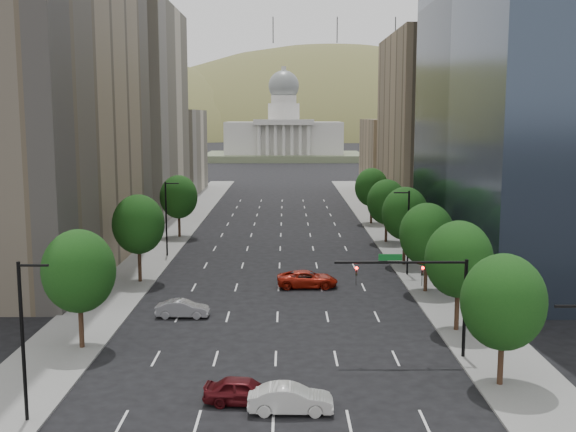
{
  "coord_description": "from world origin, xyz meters",
  "views": [
    {
      "loc": [
        0.69,
        -15.72,
        16.63
      ],
      "look_at": [
        0.9,
        43.69,
        8.0
      ],
      "focal_mm": 42.89,
      "sensor_mm": 36.0,
      "label": 1
    }
  ],
  "objects_px": {
    "capitol": "(284,137)",
    "car_red_far": "(307,279)",
    "car_silver": "(183,309)",
    "car_maroon": "(244,391)",
    "car_white": "(291,399)",
    "traffic_signal": "(430,286)"
  },
  "relations": [
    {
      "from": "car_silver",
      "to": "traffic_signal",
      "type": "bearing_deg",
      "value": -117.02
    },
    {
      "from": "traffic_signal",
      "to": "car_white",
      "type": "bearing_deg",
      "value": -137.54
    },
    {
      "from": "car_white",
      "to": "car_silver",
      "type": "distance_m",
      "value": 20.7
    },
    {
      "from": "car_white",
      "to": "car_silver",
      "type": "height_order",
      "value": "car_white"
    },
    {
      "from": "capitol",
      "to": "car_maroon",
      "type": "bearing_deg",
      "value": -90.44
    },
    {
      "from": "car_silver",
      "to": "car_red_far",
      "type": "height_order",
      "value": "car_red_far"
    },
    {
      "from": "capitol",
      "to": "car_red_far",
      "type": "relative_size",
      "value": 10.12
    },
    {
      "from": "car_maroon",
      "to": "car_red_far",
      "type": "distance_m",
      "value": 28.03
    },
    {
      "from": "car_red_far",
      "to": "car_silver",
      "type": "bearing_deg",
      "value": 131.68
    },
    {
      "from": "car_maroon",
      "to": "car_red_far",
      "type": "relative_size",
      "value": 0.79
    },
    {
      "from": "traffic_signal",
      "to": "car_silver",
      "type": "bearing_deg",
      "value": 151.66
    },
    {
      "from": "traffic_signal",
      "to": "car_silver",
      "type": "distance_m",
      "value": 21.42
    },
    {
      "from": "car_silver",
      "to": "car_maroon",
      "type": "bearing_deg",
      "value": -159.26
    },
    {
      "from": "car_white",
      "to": "car_silver",
      "type": "relative_size",
      "value": 1.09
    },
    {
      "from": "car_white",
      "to": "car_maroon",
      "type": "distance_m",
      "value": 2.94
    },
    {
      "from": "capitol",
      "to": "car_silver",
      "type": "xyz_separation_m",
      "value": [
        -7.92,
        -209.76,
        -7.85
      ]
    },
    {
      "from": "capitol",
      "to": "car_white",
      "type": "height_order",
      "value": "capitol"
    },
    {
      "from": "traffic_signal",
      "to": "car_silver",
      "type": "height_order",
      "value": "traffic_signal"
    },
    {
      "from": "traffic_signal",
      "to": "car_maroon",
      "type": "bearing_deg",
      "value": -148.25
    },
    {
      "from": "capitol",
      "to": "car_red_far",
      "type": "distance_m",
      "value": 199.81
    },
    {
      "from": "car_maroon",
      "to": "car_silver",
      "type": "relative_size",
      "value": 1.06
    },
    {
      "from": "capitol",
      "to": "car_maroon",
      "type": "distance_m",
      "value": 227.44
    }
  ]
}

